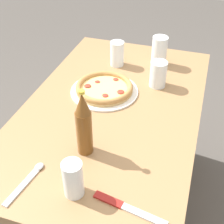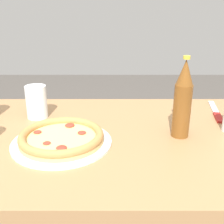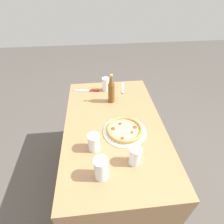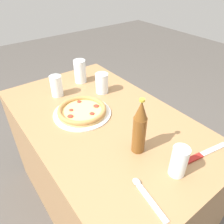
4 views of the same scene
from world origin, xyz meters
The scene contains 10 objects.
ground_plane centered at (0.00, 0.00, 0.00)m, with size 8.00×8.00×0.00m, color #4C4742.
table centered at (0.00, 0.00, 0.38)m, with size 1.23×0.74×0.75m.
pizza_salami centered at (-0.09, -0.07, 0.77)m, with size 0.31×0.31×0.04m.
glass_iced_tea centered at (0.47, 0.03, 0.82)m, with size 0.06×0.06×0.13m.
glass_water centered at (-0.42, 0.12, 0.82)m, with size 0.08×0.08×0.15m.
glass_cola centered at (-0.35, -0.09, 0.81)m, with size 0.07×0.07×0.13m.
glass_lemonade centered at (-0.22, 0.15, 0.81)m, with size 0.08×0.08×0.12m.
beer_bottle centered at (0.28, -0.01, 0.88)m, with size 0.06×0.06×0.26m.
knife centered at (0.47, 0.20, 0.76)m, with size 0.06×0.24×0.01m.
spoon centered at (0.46, -0.14, 0.76)m, with size 0.19×0.05×0.01m.
Camera 3 is at (-0.95, 0.11, 1.67)m, focal length 28.00 mm.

